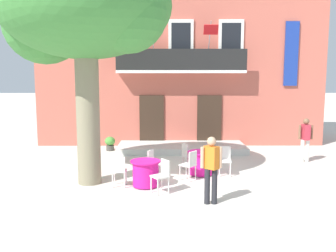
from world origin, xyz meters
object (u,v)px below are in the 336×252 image
cafe_chair_near_tree_2 (190,163)px  cafe_chair_near_tree_0 (225,159)px  plane_tree (83,12)px  cafe_table_middle (146,173)px  cafe_chair_middle_1 (162,174)px  cafe_table_near_tree (201,163)px  cafe_chair_near_tree_1 (188,154)px  ground_planter_left (110,143)px  pedestrian_mid_plaza (211,166)px  cafe_chair_middle_0 (119,169)px  cafe_chair_middle_2 (154,163)px  pedestrian_near_entrance (305,137)px

cafe_chair_near_tree_2 → cafe_chair_near_tree_0: bearing=29.0°
plane_tree → cafe_chair_near_tree_2: plane_tree is taller
cafe_chair_near_tree_0 → cafe_table_middle: 2.76m
cafe_table_middle → cafe_chair_middle_1: (0.48, -0.58, 0.14)m
cafe_table_near_tree → cafe_chair_near_tree_1: (-0.39, 0.65, 0.14)m
plane_tree → ground_planter_left: (-0.05, 4.74, -4.58)m
cafe_chair_near_tree_2 → pedestrian_mid_plaza: 2.12m
cafe_chair_near_tree_2 → cafe_chair_middle_0: 2.16m
cafe_chair_middle_2 → cafe_chair_middle_0: bearing=-140.8°
cafe_chair_near_tree_0 → cafe_chair_middle_2: bearing=-167.0°
cafe_chair_near_tree_1 → ground_planter_left: 4.51m
cafe_table_middle → cafe_chair_middle_0: 0.77m
plane_tree → cafe_chair_middle_2: 4.81m
cafe_chair_near_tree_0 → ground_planter_left: 5.78m
cafe_table_near_tree → cafe_chair_middle_0: 2.78m
cafe_chair_near_tree_0 → cafe_chair_near_tree_2: same height
cafe_chair_near_tree_2 → pedestrian_near_entrance: size_ratio=0.56×
cafe_chair_near_tree_2 → cafe_table_near_tree: bearing=58.0°
cafe_chair_middle_0 → pedestrian_mid_plaza: pedestrian_mid_plaza is taller
pedestrian_mid_plaza → cafe_chair_near_tree_1: bearing=96.4°
cafe_chair_middle_1 → cafe_chair_middle_0: bearing=157.1°
cafe_chair_near_tree_2 → cafe_chair_near_tree_1: bearing=89.6°
plane_tree → cafe_chair_near_tree_1: bearing=25.7°
cafe_chair_near_tree_1 → cafe_chair_middle_2: bearing=-133.5°
cafe_chair_near_tree_0 → ground_planter_left: size_ratio=1.53×
cafe_table_near_tree → cafe_chair_middle_0: cafe_chair_middle_0 is taller
cafe_chair_middle_0 → cafe_chair_near_tree_1: bearing=43.3°
cafe_chair_near_tree_2 → ground_planter_left: bearing=124.3°
plane_tree → cafe_chair_middle_2: size_ratio=7.17×
cafe_table_middle → pedestrian_mid_plaza: bearing=-40.4°
cafe_chair_near_tree_2 → cafe_chair_middle_2: 1.10m
pedestrian_near_entrance → pedestrian_mid_plaza: (-4.01, -4.44, 0.03)m
plane_tree → cafe_chair_middle_0: size_ratio=7.17×
cafe_table_near_tree → ground_planter_left: (-3.50, 3.91, -0.06)m
cafe_chair_near_tree_0 → cafe_chair_middle_1: size_ratio=1.00×
plane_tree → pedestrian_mid_plaza: bearing=-28.4°
cafe_chair_middle_2 → ground_planter_left: size_ratio=1.53×
cafe_table_middle → ground_planter_left: bearing=109.2°
cafe_chair_middle_1 → ground_planter_left: bearing=111.7°
cafe_chair_middle_2 → ground_planter_left: bearing=114.4°
cafe_chair_near_tree_1 → plane_tree: bearing=-154.3°
cafe_chair_near_tree_1 → cafe_chair_near_tree_2: 1.28m
cafe_chair_middle_2 → pedestrian_near_entrance: 5.95m
cafe_table_near_tree → cafe_chair_near_tree_1: 0.77m
ground_planter_left → cafe_chair_near_tree_2: bearing=-55.7°
cafe_chair_near_tree_0 → pedestrian_near_entrance: 3.71m
cafe_chair_near_tree_0 → cafe_chair_middle_2: size_ratio=1.00×
cafe_chair_near_tree_2 → cafe_table_middle: (-1.30, -0.60, -0.14)m
ground_planter_left → cafe_chair_middle_0: bearing=-78.7°
cafe_chair_near_tree_1 → ground_planter_left: bearing=133.6°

